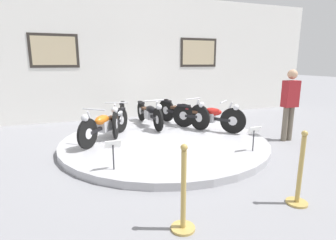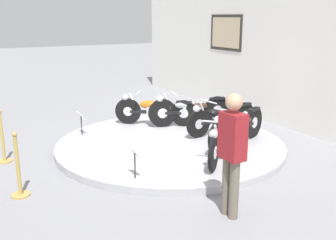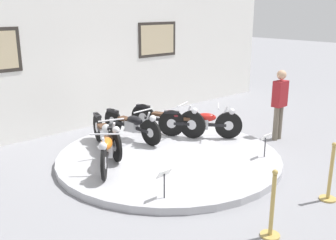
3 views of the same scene
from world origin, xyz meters
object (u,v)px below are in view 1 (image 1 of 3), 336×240
Objects in this scene: motorcycle_red at (209,116)px; motorcycle_silver at (119,116)px; motorcycle_black at (150,113)px; info_placard_front_centre at (254,133)px; motorcycle_orange at (105,124)px; info_placard_front_left at (113,148)px; motorcycle_maroon at (183,112)px; visitor_standing at (290,101)px; stanchion_post_left_of_entry at (183,202)px; stanchion_post_right_of_entry at (299,180)px.

motorcycle_silver is at bearing 162.34° from motorcycle_red.
motorcycle_black is 3.81× the size of info_placard_front_centre.
motorcycle_orange is 1.76m from info_placard_front_left.
motorcycle_maroon is at bearing 17.72° from motorcycle_orange.
motorcycle_silver is 4.19m from visitor_standing.
stanchion_post_left_of_entry is (-2.21, -1.68, -0.16)m from info_placard_front_centre.
motorcycle_maroon is 4.48m from stanchion_post_left_of_entry.
motorcycle_maroon is at bearing -17.54° from motorcycle_black.
stanchion_post_left_of_entry reaches higher than info_placard_front_left.
motorcycle_silver is at bearing 90.63° from stanchion_post_left_of_entry.
motorcycle_silver is 1.00× the size of motorcycle_black.
info_placard_front_left is 2.75m from info_placard_front_centre.
stanchion_post_right_of_entry is (-0.05, -4.13, -0.19)m from motorcycle_maroon.
motorcycle_orange is 3.21m from info_placard_front_centre.
motorcycle_orange is at bearing 122.07° from stanchion_post_right_of_entry.
stanchion_post_right_of_entry is (-2.06, -2.39, -0.63)m from visitor_standing.
motorcycle_red is at bearing 0.04° from motorcycle_orange.
motorcycle_black is 0.92m from motorcycle_maroon.
motorcycle_black is at bearing 36.62° from motorcycle_orange.
motorcycle_maroon is 4.14m from stanchion_post_right_of_entry.
stanchion_post_left_of_entry is 1.00× the size of stanchion_post_right_of_entry.
motorcycle_maroon is at bearing 139.07° from visitor_standing.
motorcycle_black is 4.49m from stanchion_post_right_of_entry.
info_placard_front_left is (-1.38, -2.74, -0.00)m from motorcycle_black.
info_placard_front_left is at bearing 180.00° from info_placard_front_centre.
stanchion_post_left_of_entry is at bearing -142.83° from info_placard_front_centre.
visitor_standing is at bearing -24.82° from motorcycle_silver.
motorcycle_red reaches higher than info_placard_front_left.
motorcycle_black reaches higher than info_placard_front_left.
motorcycle_black is (1.32, 0.98, -0.01)m from motorcycle_orange.
motorcycle_silver is 3.34m from info_placard_front_centre.
stanchion_post_right_of_entry is (0.83, -4.41, -0.16)m from motorcycle_black.
motorcycle_red is 3.47m from stanchion_post_right_of_entry.
motorcycle_red is at bearing -36.69° from motorcycle_black.
info_placard_front_left is 2.78m from stanchion_post_right_of_entry.
info_placard_front_centre is (0.49, -2.46, -0.03)m from motorcycle_maroon.
info_placard_front_centre is at bearing -155.03° from visitor_standing.
motorcycle_maroon is 1.87× the size of stanchion_post_left_of_entry.
motorcycle_silver is at bearing 112.54° from stanchion_post_right_of_entry.
stanchion_post_left_of_entry is at bearing -112.56° from motorcycle_maroon.
stanchion_post_right_of_entry reaches higher than motorcycle_silver.
motorcycle_silver is at bearing -162.50° from motorcycle_black.
visitor_standing reaches higher than motorcycle_orange.
motorcycle_orange is 0.81× the size of motorcycle_silver.
motorcycle_maroon is at bearing 89.34° from stanchion_post_right_of_entry.
motorcycle_red is at bearing 82.02° from stanchion_post_right_of_entry.
motorcycle_maroon is 1.87× the size of stanchion_post_right_of_entry.
visitor_standing is at bearing -33.51° from motorcycle_red.
visitor_standing is (1.52, 0.71, 0.47)m from info_placard_front_centre.
motorcycle_orange is 0.92× the size of visitor_standing.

